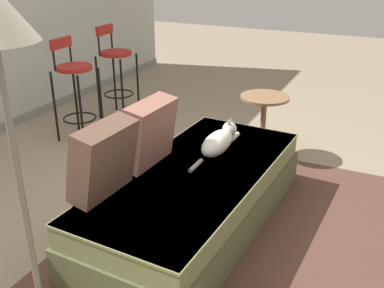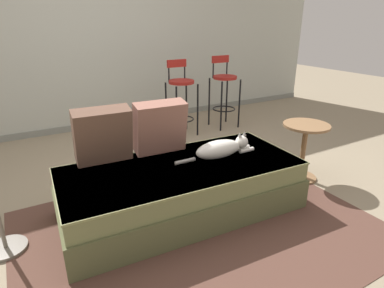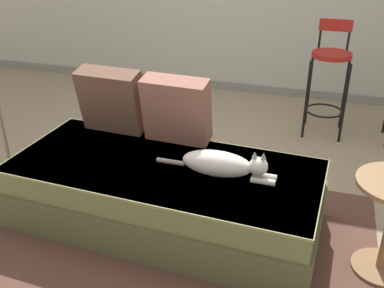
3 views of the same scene
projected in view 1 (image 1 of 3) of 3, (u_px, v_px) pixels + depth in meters
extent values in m
plane|color=gray|center=(147.00, 210.00, 3.35)|extent=(16.00, 16.00, 0.00)
cube|color=brown|center=(235.00, 233.00, 3.07)|extent=(2.64, 1.97, 0.01)
cube|color=brown|center=(196.00, 208.00, 3.14)|extent=(1.98, 0.98, 0.26)
cube|color=olive|center=(196.00, 182.00, 3.05)|extent=(1.94, 0.93, 0.16)
cube|color=#868C57|center=(196.00, 172.00, 3.03)|extent=(1.95, 0.95, 0.02)
cube|color=brown|center=(103.00, 160.00, 2.65)|extent=(0.45, 0.26, 0.46)
cube|color=#936051|center=(149.00, 133.00, 3.04)|extent=(0.45, 0.25, 0.46)
ellipsoid|color=white|center=(217.00, 143.00, 3.27)|extent=(0.42, 0.17, 0.15)
sphere|color=white|center=(230.00, 129.00, 3.46)|extent=(0.11, 0.11, 0.11)
cone|color=gray|center=(229.00, 121.00, 3.41)|extent=(0.03, 0.03, 0.04)
cone|color=gray|center=(231.00, 119.00, 3.45)|extent=(0.03, 0.03, 0.04)
cylinder|color=white|center=(235.00, 137.00, 3.51)|extent=(0.14, 0.04, 0.04)
cylinder|color=white|center=(227.00, 136.00, 3.53)|extent=(0.14, 0.04, 0.04)
cylinder|color=gray|center=(196.00, 165.00, 3.05)|extent=(0.18, 0.03, 0.03)
cylinder|color=black|center=(81.00, 112.00, 4.28)|extent=(0.02, 0.02, 0.71)
cylinder|color=black|center=(101.00, 102.00, 4.54)|extent=(0.02, 0.02, 0.71)
cylinder|color=black|center=(55.00, 107.00, 4.40)|extent=(0.02, 0.02, 0.71)
cylinder|color=black|center=(76.00, 98.00, 4.66)|extent=(0.02, 0.02, 0.71)
torus|color=black|center=(80.00, 118.00, 4.53)|extent=(0.34, 0.34, 0.02)
cylinder|color=maroon|center=(74.00, 68.00, 4.32)|extent=(0.34, 0.34, 0.04)
cylinder|color=black|center=(54.00, 58.00, 4.23)|extent=(0.02, 0.02, 0.25)
cylinder|color=black|center=(70.00, 53.00, 4.43)|extent=(0.02, 0.02, 0.25)
cube|color=maroon|center=(61.00, 43.00, 4.28)|extent=(0.28, 0.03, 0.10)
cylinder|color=black|center=(122.00, 92.00, 4.86)|extent=(0.02, 0.02, 0.71)
cylinder|color=black|center=(138.00, 84.00, 5.12)|extent=(0.02, 0.02, 0.71)
cylinder|color=black|center=(98.00, 88.00, 4.98)|extent=(0.02, 0.02, 0.71)
cylinder|color=black|center=(115.00, 81.00, 5.25)|extent=(0.02, 0.02, 0.71)
torus|color=black|center=(119.00, 94.00, 5.09)|extent=(0.34, 0.34, 0.02)
cylinder|color=maroon|center=(116.00, 53.00, 4.90)|extent=(0.34, 0.34, 0.04)
cylinder|color=black|center=(99.00, 44.00, 4.81)|extent=(0.02, 0.02, 0.26)
cylinder|color=black|center=(112.00, 40.00, 5.01)|extent=(0.02, 0.02, 0.26)
cube|color=maroon|center=(104.00, 30.00, 4.86)|extent=(0.28, 0.03, 0.10)
cylinder|color=olive|center=(263.00, 127.00, 4.14)|extent=(0.05, 0.05, 0.55)
cylinder|color=olive|center=(261.00, 153.00, 4.25)|extent=(0.32, 0.32, 0.02)
cylinder|color=olive|center=(265.00, 97.00, 4.02)|extent=(0.44, 0.44, 0.02)
cylinder|color=slate|center=(27.00, 223.00, 1.87)|extent=(0.03, 0.03, 1.50)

